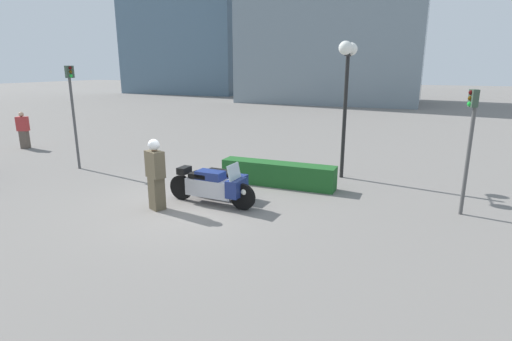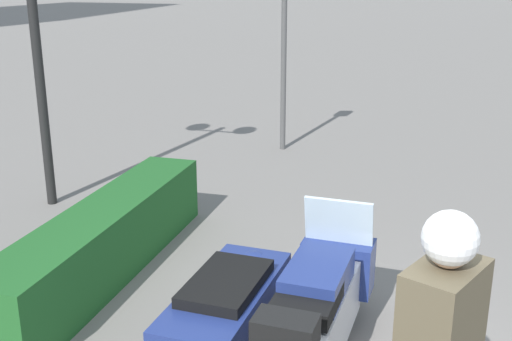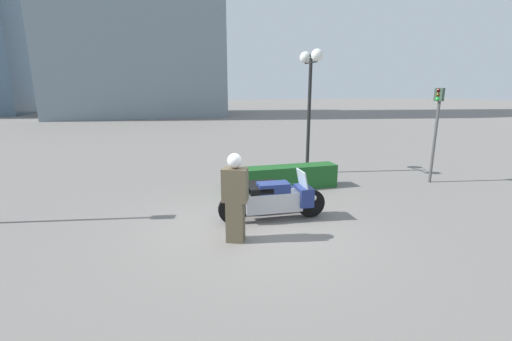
{
  "view_description": "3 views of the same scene",
  "coord_description": "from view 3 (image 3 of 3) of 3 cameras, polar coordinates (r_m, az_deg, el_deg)",
  "views": [
    {
      "loc": [
        5.52,
        -8.49,
        3.52
      ],
      "look_at": [
        1.7,
        0.66,
        0.94
      ],
      "focal_mm": 28.0,
      "sensor_mm": 36.0,
      "label": 1
    },
    {
      "loc": [
        -3.56,
        -0.48,
        2.95
      ],
      "look_at": [
        1.66,
        1.03,
        1.21
      ],
      "focal_mm": 45.0,
      "sensor_mm": 36.0,
      "label": 2
    },
    {
      "loc": [
        -1.86,
        -6.9,
        3.04
      ],
      "look_at": [
        0.41,
        1.11,
        1.01
      ],
      "focal_mm": 24.0,
      "sensor_mm": 36.0,
      "label": 3
    }
  ],
  "objects": [
    {
      "name": "ground_plane",
      "position": [
        7.76,
        -0.7,
        -9.35
      ],
      "size": [
        160.0,
        160.0,
        0.0
      ],
      "primitive_type": "plane",
      "color": "slate"
    },
    {
      "name": "police_motorcycle",
      "position": [
        8.31,
        2.46,
        -4.3
      ],
      "size": [
        2.56,
        1.34,
        1.17
      ],
      "rotation": [
        0.0,
        0.0,
        -0.05
      ],
      "color": "black",
      "rests_on": "ground"
    },
    {
      "name": "twin_lamp_post",
      "position": [
        12.27,
        9.05,
        15.43
      ],
      "size": [
        0.4,
        1.35,
        4.26
      ],
      "color": "black",
      "rests_on": "ground"
    },
    {
      "name": "hedge_bush_curbside",
      "position": [
        10.45,
        4.16,
        -1.23
      ],
      "size": [
        3.51,
        0.61,
        0.71
      ],
      "primitive_type": "cube",
      "color": "#1E5623",
      "rests_on": "ground"
    },
    {
      "name": "traffic_light_near",
      "position": [
        12.29,
        27.86,
        7.35
      ],
      "size": [
        0.23,
        0.29,
        3.02
      ],
      "rotation": [
        0.0,
        0.0,
        3.44
      ],
      "color": "#4C4C4C",
      "rests_on": "ground"
    },
    {
      "name": "officer_rider",
      "position": [
        6.78,
        -3.5,
        -4.23
      ],
      "size": [
        0.57,
        0.47,
        1.81
      ],
      "rotation": [
        0.0,
        0.0,
        -1.99
      ],
      "color": "brown",
      "rests_on": "ground"
    }
  ]
}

